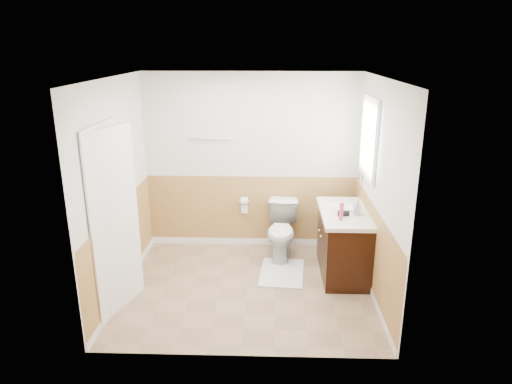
{
  "coord_description": "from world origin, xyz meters",
  "views": [
    {
      "loc": [
        0.27,
        -5.01,
        2.84
      ],
      "look_at": [
        0.1,
        0.25,
        1.15
      ],
      "focal_mm": 32.37,
      "sensor_mm": 36.0,
      "label": 1
    }
  ],
  "objects_px": {
    "toilet": "(282,231)",
    "lotion_bottle": "(341,211)",
    "vanity_cabinet": "(343,244)",
    "bath_mat": "(282,273)",
    "soap_dispenser": "(357,208)"
  },
  "relations": [
    {
      "from": "vanity_cabinet",
      "to": "soap_dispenser",
      "type": "distance_m",
      "value": 0.56
    },
    {
      "from": "bath_mat",
      "to": "lotion_bottle",
      "type": "xyz_separation_m",
      "value": [
        0.68,
        -0.25,
        0.95
      ]
    },
    {
      "from": "toilet",
      "to": "bath_mat",
      "type": "relative_size",
      "value": 0.95
    },
    {
      "from": "toilet",
      "to": "soap_dispenser",
      "type": "bearing_deg",
      "value": -27.78
    },
    {
      "from": "bath_mat",
      "to": "soap_dispenser",
      "type": "height_order",
      "value": "soap_dispenser"
    },
    {
      "from": "bath_mat",
      "to": "toilet",
      "type": "bearing_deg",
      "value": 90.0
    },
    {
      "from": "toilet",
      "to": "bath_mat",
      "type": "xyz_separation_m",
      "value": [
        -0.0,
        -0.51,
        -0.37
      ]
    },
    {
      "from": "bath_mat",
      "to": "vanity_cabinet",
      "type": "xyz_separation_m",
      "value": [
        0.78,
        0.05,
        0.39
      ]
    },
    {
      "from": "vanity_cabinet",
      "to": "lotion_bottle",
      "type": "xyz_separation_m",
      "value": [
        -0.1,
        -0.3,
        0.56
      ]
    },
    {
      "from": "lotion_bottle",
      "to": "soap_dispenser",
      "type": "xyz_separation_m",
      "value": [
        0.22,
        0.19,
        -0.02
      ]
    },
    {
      "from": "vanity_cabinet",
      "to": "toilet",
      "type": "bearing_deg",
      "value": 149.57
    },
    {
      "from": "toilet",
      "to": "lotion_bottle",
      "type": "bearing_deg",
      "value": -43.47
    },
    {
      "from": "bath_mat",
      "to": "lotion_bottle",
      "type": "bearing_deg",
      "value": -20.56
    },
    {
      "from": "toilet",
      "to": "vanity_cabinet",
      "type": "relative_size",
      "value": 0.69
    },
    {
      "from": "toilet",
      "to": "lotion_bottle",
      "type": "relative_size",
      "value": 3.46
    }
  ]
}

